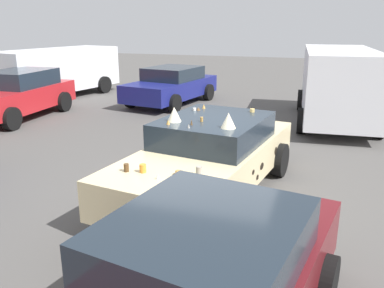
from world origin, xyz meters
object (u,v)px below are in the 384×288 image
(parked_van_row_back_center, at_px, (59,70))
(parked_sedan_near_right, at_px, (172,85))
(parked_van_row_back_far, at_px, (338,82))
(parked_sedan_behind_left, at_px, (17,94))
(art_car_decorated, at_px, (209,156))

(parked_van_row_back_center, xyz_separation_m, parked_sedan_near_right, (0.08, -4.93, -0.40))
(parked_van_row_back_far, bearing_deg, parked_sedan_behind_left, -79.48)
(art_car_decorated, distance_m, parked_van_row_back_center, 11.43)
(art_car_decorated, height_order, parked_sedan_near_right, art_car_decorated)
(parked_sedan_behind_left, bearing_deg, parked_sedan_near_right, 131.53)
(art_car_decorated, xyz_separation_m, parked_van_row_back_far, (6.35, -2.16, 0.54))
(parked_sedan_near_right, bearing_deg, art_car_decorated, 35.98)
(parked_van_row_back_center, height_order, parked_sedan_near_right, parked_van_row_back_center)
(parked_sedan_behind_left, bearing_deg, parked_van_row_back_center, -166.85)
(parked_van_row_back_center, relative_size, parked_van_row_back_far, 1.02)
(art_car_decorated, xyz_separation_m, parked_sedan_behind_left, (3.76, 7.53, 0.06))
(parked_van_row_back_center, distance_m, parked_sedan_near_right, 4.95)
(parked_van_row_back_center, xyz_separation_m, parked_sedan_behind_left, (-3.72, -1.10, -0.34))
(parked_sedan_near_right, xyz_separation_m, parked_sedan_behind_left, (-3.81, 3.83, 0.06))
(art_car_decorated, relative_size, parked_van_row_back_center, 0.87)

